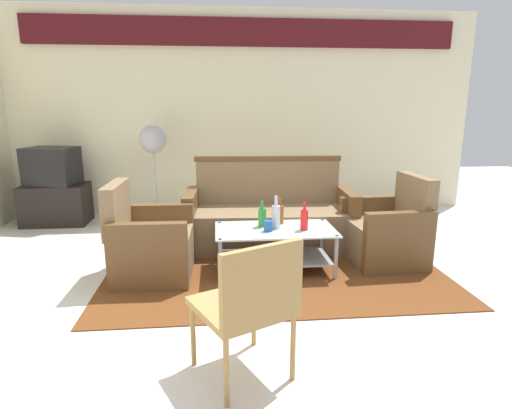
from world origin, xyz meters
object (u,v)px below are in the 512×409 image
bottle_red (304,219)px  armchair_right (386,233)px  tv_stand (56,204)px  wicker_chair (250,300)px  couch (269,218)px  pedestal_fan (153,145)px  coffee_table (275,243)px  television (52,166)px  cup (268,226)px  armchair_left (150,245)px  bottle_clear (276,216)px  bottle_brown (280,214)px  bottle_green (262,217)px

bottle_red → armchair_right: bearing=13.1°
tv_stand → wicker_chair: 4.15m
couch → pedestal_fan: (-1.38, 1.20, 0.70)m
pedestal_fan → wicker_chair: 3.69m
wicker_chair → bottle_red: bearing=41.6°
coffee_table → couch: bearing=87.0°
television → pedestal_fan: size_ratio=0.53×
cup → coffee_table: bearing=42.9°
armchair_left → bottle_clear: bearing=92.5°
coffee_table → armchair_left: bearing=-179.6°
coffee_table → bottle_brown: (0.07, 0.17, 0.23)m
couch → cup: size_ratio=18.31×
couch → cup: (-0.11, -0.79, 0.14)m
bottle_green → tv_stand: (-2.51, 1.79, -0.24)m
bottle_clear → pedestal_fan: (-1.35, 1.91, 0.49)m
bottle_clear → tv_stand: (-2.63, 1.86, -0.27)m
bottle_clear → pedestal_fan: pedestal_fan is taller
tv_stand → armchair_right: bearing=-24.7°
couch → bottle_red: couch is taller
tv_stand → pedestal_fan: pedestal_fan is taller
television → bottle_brown: bearing=159.4°
wicker_chair → cup: bearing=52.8°
couch → bottle_brown: size_ratio=7.40×
pedestal_fan → armchair_right: bearing=-35.7°
bottle_red → cup: (-0.33, -0.01, -0.05)m
wicker_chair → couch: bearing=53.8°
armchair_left → cup: size_ratio=8.50×
armchair_left → tv_stand: bearing=-140.2°
armchair_left → armchair_right: same height
coffee_table → bottle_red: (0.26, -0.06, 0.24)m
bottle_clear → cup: 0.13m
wicker_chair → armchair_left: bearing=89.6°
cup → television: bearing=142.7°
bottle_brown → bottle_clear: bearing=-110.6°
bottle_red → coffee_table: bearing=167.0°
bottle_clear → couch: bearing=87.6°
bottle_red → wicker_chair: wicker_chair is taller
tv_stand → television: size_ratio=1.18×
tv_stand → coffee_table: bearing=-35.5°
bottle_brown → television: (-2.69, 1.70, 0.26)m
cup → pedestal_fan: pedestal_fan is taller
couch → coffee_table: bearing=89.8°
bottle_clear → pedestal_fan: size_ratio=0.24×
armchair_right → wicker_chair: armchair_right is taller
bottle_red → cup: 0.33m
couch → cup: bearing=84.8°
pedestal_fan → bottle_green: bearing=-56.1°
armchair_right → cup: 1.23m
bottle_green → armchair_right: bearing=2.6°
bottle_red → bottle_brown: bearing=129.3°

